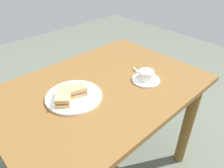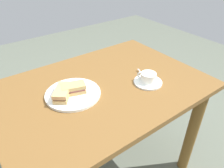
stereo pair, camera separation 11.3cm
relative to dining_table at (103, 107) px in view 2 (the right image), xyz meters
The scene contains 7 objects.
dining_table is the anchor object (origin of this frame).
sandwich_plate 0.24m from the dining_table, behind, with size 0.29×0.29×0.01m, color white.
sandwich_front 0.26m from the dining_table, behind, with size 0.13×0.10×0.05m.
sandwich_back 0.30m from the dining_table, behind, with size 0.14×0.15×0.05m.
coffee_saucer 0.30m from the dining_table, 31.31° to the right, with size 0.16×0.16×0.01m, color white.
coffee_cup 0.32m from the dining_table, 31.13° to the right, with size 0.09×0.11×0.05m.
spoon 0.31m from the dining_table, 13.84° to the right, with size 0.04×0.10×0.01m.
Camera 2 is at (-0.53, -0.82, 1.44)m, focal length 33.68 mm.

